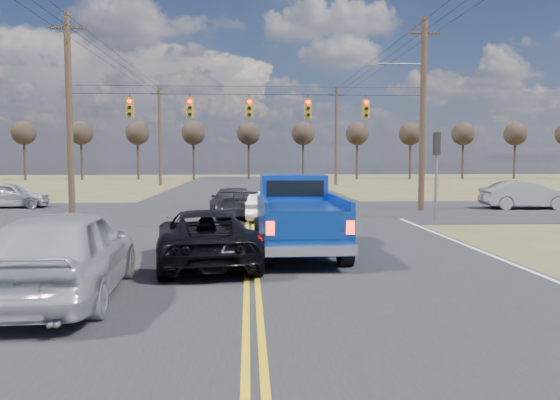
{
  "coord_description": "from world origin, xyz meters",
  "views": [
    {
      "loc": [
        -0.07,
        -10.08,
        2.79
      ],
      "look_at": [
        0.89,
        6.48,
        1.5
      ],
      "focal_mm": 35.0,
      "sensor_mm": 36.0,
      "label": 1
    }
  ],
  "objects": [
    {
      "name": "dgrey_car_queue",
      "position": [
        -0.8,
        15.5,
        0.7
      ],
      "size": [
        2.61,
        5.05,
        1.4
      ],
      "primitive_type": "imported",
      "rotation": [
        0.0,
        0.0,
        3.28
      ],
      "color": "#2F2F33",
      "rests_on": "ground"
    },
    {
      "name": "utility_poles",
      "position": [
        0.0,
        17.0,
        5.23
      ],
      "size": [
        19.6,
        58.32,
        10.0
      ],
      "color": "#473323",
      "rests_on": "ground"
    },
    {
      "name": "road_main",
      "position": [
        0.0,
        10.0,
        0.0
      ],
      "size": [
        14.0,
        120.0,
        0.02
      ],
      "primitive_type": "cube",
      "color": "#28282B",
      "rests_on": "ground"
    },
    {
      "name": "cross_car_east_near",
      "position": [
        14.98,
        18.57,
        0.77
      ],
      "size": [
        1.84,
        4.75,
        1.54
      ],
      "primitive_type": "imported",
      "rotation": [
        0.0,
        0.0,
        1.53
      ],
      "color": "gray",
      "rests_on": "ground"
    },
    {
      "name": "cross_car_west",
      "position": [
        -13.31,
        20.79,
        0.72
      ],
      "size": [
        2.17,
        4.41,
        1.45
      ],
      "primitive_type": "imported",
      "rotation": [
        0.0,
        0.0,
        1.68
      ],
      "color": "#BCBCBC",
      "rests_on": "ground"
    },
    {
      "name": "black_suv",
      "position": [
        -1.2,
        4.12,
        0.73
      ],
      "size": [
        3.13,
        5.53,
        1.46
      ],
      "primitive_type": "imported",
      "rotation": [
        0.0,
        0.0,
        3.28
      ],
      "color": "black",
      "rests_on": "ground"
    },
    {
      "name": "treeline",
      "position": [
        0.0,
        26.96,
        5.7
      ],
      "size": [
        87.0,
        117.8,
        7.4
      ],
      "color": "#33261C",
      "rests_on": "ground"
    },
    {
      "name": "white_car_queue",
      "position": [
        0.8,
        14.1,
        0.65
      ],
      "size": [
        2.03,
        4.11,
        1.3
      ],
      "primitive_type": "imported",
      "rotation": [
        0.0,
        0.0,
        2.97
      ],
      "color": "silver",
      "rests_on": "ground"
    },
    {
      "name": "ground",
      "position": [
        0.0,
        0.0,
        0.0
      ],
      "size": [
        160.0,
        160.0,
        0.0
      ],
      "primitive_type": "plane",
      "color": "brown",
      "rests_on": "ground"
    },
    {
      "name": "silver_suv",
      "position": [
        -3.69,
        0.71,
        0.92
      ],
      "size": [
        2.47,
        5.52,
        1.84
      ],
      "primitive_type": "imported",
      "rotation": [
        0.0,
        0.0,
        3.2
      ],
      "color": "#B5B7BE",
      "rests_on": "ground"
    },
    {
      "name": "signal_gantry",
      "position": [
        0.5,
        17.79,
        5.06
      ],
      "size": [
        19.6,
        4.83,
        10.0
      ],
      "color": "#473323",
      "rests_on": "ground"
    },
    {
      "name": "road_cross",
      "position": [
        0.0,
        18.0,
        0.0
      ],
      "size": [
        120.0,
        12.0,
        0.02
      ],
      "primitive_type": "cube",
      "color": "#28282B",
      "rests_on": "ground"
    },
    {
      "name": "pickup_truck",
      "position": [
        1.35,
        5.78,
        1.09
      ],
      "size": [
        2.47,
        6.03,
        2.25
      ],
      "rotation": [
        0.0,
        0.0,
        0.01
      ],
      "color": "black",
      "rests_on": "ground"
    }
  ]
}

